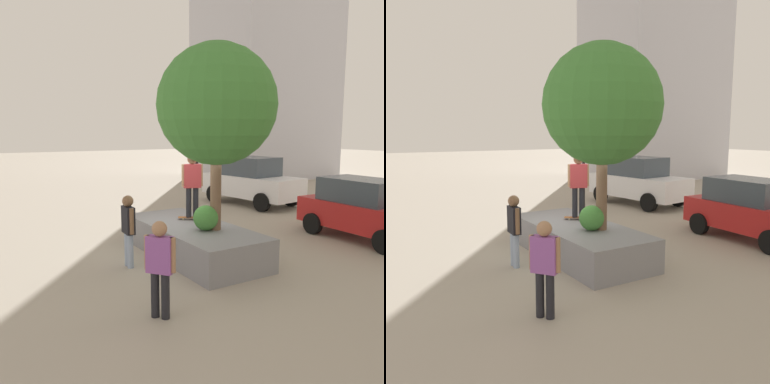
# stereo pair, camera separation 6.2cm
# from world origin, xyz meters

# --- Properties ---
(ground_plane) EXTENTS (120.00, 120.00, 0.00)m
(ground_plane) POSITION_xyz_m (0.00, 0.00, 0.00)
(ground_plane) COLOR #9E9384
(planter_ledge) EXTENTS (4.64, 1.98, 0.84)m
(planter_ledge) POSITION_xyz_m (0.24, 0.13, 0.42)
(planter_ledge) COLOR gray
(planter_ledge) RESTS_ON ground
(plaza_tree) EXTENTS (2.98, 2.98, 4.64)m
(plaza_tree) POSITION_xyz_m (0.97, 0.39, 3.97)
(plaza_tree) COLOR brown
(plaza_tree) RESTS_ON planter_ledge
(boxwood_shrub) EXTENTS (0.64, 0.64, 0.64)m
(boxwood_shrub) POSITION_xyz_m (0.91, 0.13, 1.16)
(boxwood_shrub) COLOR #3D7A33
(boxwood_shrub) RESTS_ON planter_ledge
(skateboard) EXTENTS (0.61, 0.79, 0.07)m
(skateboard) POSITION_xyz_m (-0.35, 0.50, 0.89)
(skateboard) COLOR brown
(skateboard) RESTS_ON planter_ledge
(skateboarder) EXTENTS (0.36, 0.58, 1.79)m
(skateboarder) POSITION_xyz_m (-0.35, 0.50, 1.94)
(skateboarder) COLOR black
(skateboarder) RESTS_ON skateboard
(police_car) EXTENTS (4.91, 2.71, 2.18)m
(police_car) POSITION_xyz_m (-5.05, 6.49, 1.11)
(police_car) COLOR white
(police_car) RESTS_ON ground
(sedan_parked) EXTENTS (4.09, 1.97, 1.89)m
(sedan_parked) POSITION_xyz_m (1.57, 5.54, 0.96)
(sedan_parked) COLOR #B21E1E
(sedan_parked) RESTS_ON ground
(traffic_light_median) EXTENTS (0.37, 0.37, 4.98)m
(traffic_light_median) POSITION_xyz_m (-4.89, 3.47, 3.37)
(traffic_light_median) COLOR black
(traffic_light_median) RESTS_ON ground
(passerby_with_bag) EXTENTS (0.61, 0.28, 1.79)m
(passerby_with_bag) POSITION_xyz_m (0.24, -1.69, 1.04)
(passerby_with_bag) COLOR #8C9EB7
(passerby_with_bag) RESTS_ON ground
(bystander_watching) EXTENTS (0.50, 0.45, 1.78)m
(bystander_watching) POSITION_xyz_m (3.12, -2.28, 1.03)
(bystander_watching) COLOR black
(bystander_watching) RESTS_ON ground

